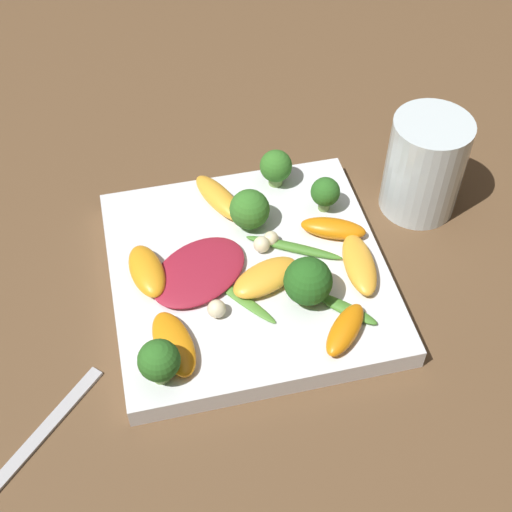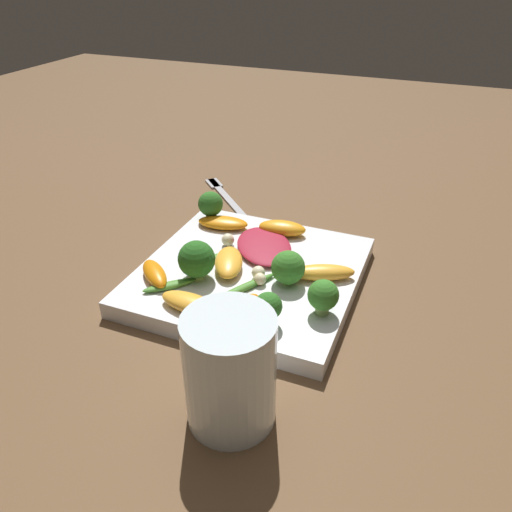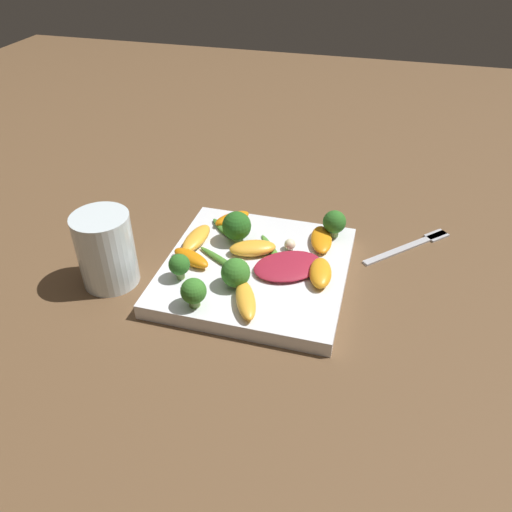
# 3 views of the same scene
# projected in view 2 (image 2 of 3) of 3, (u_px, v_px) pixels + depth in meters

# --- Properties ---
(ground_plane) EXTENTS (2.40, 2.40, 0.00)m
(ground_plane) POSITION_uv_depth(u_px,v_px,m) (250.00, 283.00, 0.62)
(ground_plane) COLOR brown
(plate) EXTENTS (0.26, 0.26, 0.02)m
(plate) POSITION_uv_depth(u_px,v_px,m) (250.00, 275.00, 0.61)
(plate) COLOR white
(plate) RESTS_ON ground_plane
(drinking_glass) EXTENTS (0.08, 0.08, 0.11)m
(drinking_glass) POSITION_uv_depth(u_px,v_px,m) (230.00, 371.00, 0.42)
(drinking_glass) COLOR silver
(drinking_glass) RESTS_ON ground_plane
(fork) EXTENTS (0.13, 0.13, 0.01)m
(fork) POSITION_uv_depth(u_px,v_px,m) (223.00, 193.00, 0.84)
(fork) COLOR #B2B2B7
(fork) RESTS_ON ground_plane
(radicchio_leaf_0) EXTENTS (0.11, 0.12, 0.01)m
(radicchio_leaf_0) POSITION_uv_depth(u_px,v_px,m) (262.00, 245.00, 0.64)
(radicchio_leaf_0) COLOR maroon
(radicchio_leaf_0) RESTS_ON plate
(orange_segment_0) EXTENTS (0.07, 0.04, 0.02)m
(orange_segment_0) POSITION_uv_depth(u_px,v_px,m) (282.00, 228.00, 0.67)
(orange_segment_0) COLOR orange
(orange_segment_0) RESTS_ON plate
(orange_segment_1) EXTENTS (0.07, 0.04, 0.01)m
(orange_segment_1) POSITION_uv_depth(u_px,v_px,m) (223.00, 223.00, 0.69)
(orange_segment_1) COLOR orange
(orange_segment_1) RESTS_ON plate
(orange_segment_2) EXTENTS (0.08, 0.04, 0.02)m
(orange_segment_2) POSITION_uv_depth(u_px,v_px,m) (191.00, 304.00, 0.53)
(orange_segment_2) COLOR #FCAD33
(orange_segment_2) RESTS_ON plate
(orange_segment_3) EXTENTS (0.06, 0.06, 0.02)m
(orange_segment_3) POSITION_uv_depth(u_px,v_px,m) (155.00, 274.00, 0.58)
(orange_segment_3) COLOR orange
(orange_segment_3) RESTS_ON plate
(orange_segment_4) EXTENTS (0.05, 0.07, 0.02)m
(orange_segment_4) POSITION_uv_depth(u_px,v_px,m) (237.00, 308.00, 0.53)
(orange_segment_4) COLOR orange
(orange_segment_4) RESTS_ON plate
(orange_segment_5) EXTENTS (0.06, 0.08, 0.02)m
(orange_segment_5) POSITION_uv_depth(u_px,v_px,m) (229.00, 262.00, 0.60)
(orange_segment_5) COLOR #FCAD33
(orange_segment_5) RESTS_ON plate
(orange_segment_6) EXTENTS (0.08, 0.05, 0.02)m
(orange_segment_6) POSITION_uv_depth(u_px,v_px,m) (323.00, 272.00, 0.58)
(orange_segment_6) COLOR #FCAD33
(orange_segment_6) RESTS_ON plate
(broccoli_floret_0) EXTENTS (0.04, 0.04, 0.04)m
(broccoli_floret_0) POSITION_uv_depth(u_px,v_px,m) (211.00, 205.00, 0.70)
(broccoli_floret_0) COLOR #7A9E51
(broccoli_floret_0) RESTS_ON plate
(broccoli_floret_1) EXTENTS (0.03, 0.03, 0.04)m
(broccoli_floret_1) POSITION_uv_depth(u_px,v_px,m) (323.00, 296.00, 0.52)
(broccoli_floret_1) COLOR #7A9E51
(broccoli_floret_1) RESTS_ON plate
(broccoli_floret_2) EXTENTS (0.04, 0.04, 0.05)m
(broccoli_floret_2) POSITION_uv_depth(u_px,v_px,m) (197.00, 260.00, 0.58)
(broccoli_floret_2) COLOR #7A9E51
(broccoli_floret_2) RESTS_ON plate
(broccoli_floret_3) EXTENTS (0.03, 0.03, 0.04)m
(broccoli_floret_3) POSITION_uv_depth(u_px,v_px,m) (268.00, 307.00, 0.51)
(broccoli_floret_3) COLOR #7A9E51
(broccoli_floret_3) RESTS_ON plate
(broccoli_floret_4) EXTENTS (0.04, 0.04, 0.04)m
(broccoli_floret_4) POSITION_uv_depth(u_px,v_px,m) (288.00, 268.00, 0.57)
(broccoli_floret_4) COLOR #84AD5B
(broccoli_floret_4) RESTS_ON plate
(arugula_sprig_0) EXTENTS (0.05, 0.05, 0.01)m
(arugula_sprig_0) POSITION_uv_depth(u_px,v_px,m) (170.00, 285.00, 0.57)
(arugula_sprig_0) COLOR #47842D
(arugula_sprig_0) RESTS_ON plate
(arugula_sprig_1) EXTENTS (0.06, 0.09, 0.01)m
(arugula_sprig_1) POSITION_uv_depth(u_px,v_px,m) (243.00, 288.00, 0.57)
(arugula_sprig_1) COLOR #47842D
(arugula_sprig_1) RESTS_ON plate
(arugula_sprig_2) EXTENTS (0.07, 0.06, 0.00)m
(arugula_sprig_2) POSITION_uv_depth(u_px,v_px,m) (228.00, 255.00, 0.63)
(arugula_sprig_2) COLOR #518E33
(arugula_sprig_2) RESTS_ON plate
(macadamia_nut_0) EXTENTS (0.01, 0.01, 0.01)m
(macadamia_nut_0) POSITION_uv_depth(u_px,v_px,m) (260.00, 279.00, 0.58)
(macadamia_nut_0) COLOR beige
(macadamia_nut_0) RESTS_ON plate
(macadamia_nut_1) EXTENTS (0.02, 0.02, 0.02)m
(macadamia_nut_1) POSITION_uv_depth(u_px,v_px,m) (228.00, 240.00, 0.65)
(macadamia_nut_1) COLOR beige
(macadamia_nut_1) RESTS_ON plate
(macadamia_nut_2) EXTENTS (0.02, 0.02, 0.02)m
(macadamia_nut_2) POSITION_uv_depth(u_px,v_px,m) (258.00, 273.00, 0.59)
(macadamia_nut_2) COLOR beige
(macadamia_nut_2) RESTS_ON plate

